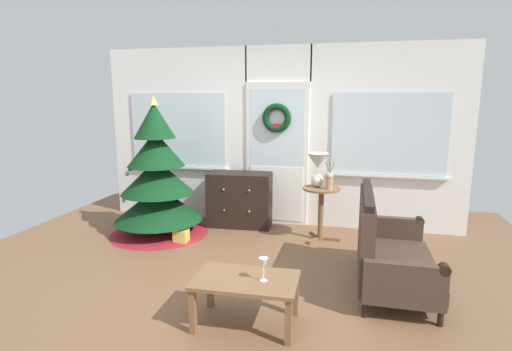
% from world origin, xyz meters
% --- Properties ---
extents(ground_plane, '(6.76, 6.76, 0.00)m').
position_xyz_m(ground_plane, '(0.00, 0.00, 0.00)').
color(ground_plane, brown).
extents(back_wall_with_door, '(5.20, 0.19, 2.55)m').
position_xyz_m(back_wall_with_door, '(0.00, 2.08, 1.28)').
color(back_wall_with_door, white).
rests_on(back_wall_with_door, ground).
extents(christmas_tree, '(1.33, 1.33, 1.86)m').
position_xyz_m(christmas_tree, '(-1.47, 1.19, 0.70)').
color(christmas_tree, '#4C331E').
rests_on(christmas_tree, ground).
extents(dresser_cabinet, '(0.92, 0.48, 0.78)m').
position_xyz_m(dresser_cabinet, '(-0.49, 1.79, 0.39)').
color(dresser_cabinet, black).
rests_on(dresser_cabinet, ground).
extents(settee_sofa, '(0.72, 1.41, 0.96)m').
position_xyz_m(settee_sofa, '(1.42, 0.26, 0.38)').
color(settee_sofa, black).
rests_on(settee_sofa, ground).
extents(side_table, '(0.50, 0.48, 0.70)m').
position_xyz_m(side_table, '(0.70, 1.46, 0.49)').
color(side_table, brown).
rests_on(side_table, ground).
extents(table_lamp, '(0.28, 0.28, 0.44)m').
position_xyz_m(table_lamp, '(0.64, 1.50, 0.98)').
color(table_lamp, silver).
rests_on(table_lamp, side_table).
extents(flower_vase, '(0.11, 0.10, 0.35)m').
position_xyz_m(flower_vase, '(0.80, 1.40, 0.81)').
color(flower_vase, tan).
rests_on(flower_vase, side_table).
extents(coffee_table, '(0.85, 0.54, 0.40)m').
position_xyz_m(coffee_table, '(0.27, -0.72, 0.34)').
color(coffee_table, brown).
rests_on(coffee_table, ground).
extents(wine_glass, '(0.08, 0.08, 0.20)m').
position_xyz_m(wine_glass, '(0.42, -0.74, 0.54)').
color(wine_glass, silver).
rests_on(wine_glass, coffee_table).
extents(gift_box, '(0.17, 0.16, 0.17)m').
position_xyz_m(gift_box, '(-1.03, 0.93, 0.09)').
color(gift_box, '#D8C64C').
rests_on(gift_box, ground).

